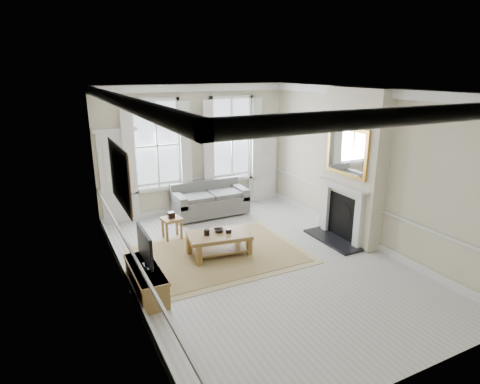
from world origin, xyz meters
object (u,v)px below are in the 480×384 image
sofa (209,201)px  side_table (172,222)px  tv_stand (146,280)px  coffee_table (219,237)px

sofa → side_table: bearing=-140.7°
side_table → tv_stand: side_table is taller
side_table → tv_stand: size_ratio=0.37×
sofa → tv_stand: size_ratio=1.41×
sofa → tv_stand: sofa is taller
tv_stand → coffee_table: bearing=25.3°
side_table → coffee_table: side_table is taller
side_table → coffee_table: (0.63, -1.27, -0.00)m
sofa → side_table: size_ratio=3.81×
tv_stand → sofa: bearing=52.2°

